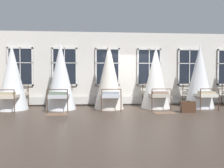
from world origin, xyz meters
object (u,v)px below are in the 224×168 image
object	(u,v)px
cot_first	(12,78)
cot_fourth	(156,78)
cot_second	(61,77)
cot_third	(109,77)
suitcase_dark	(188,107)
cot_fifth	(199,77)

from	to	relation	value
cot_first	cot_fourth	size ratio (longest dim) A/B	1.01
cot_second	cot_third	xyz separation A→B (m)	(2.08, 0.00, -0.01)
cot_second	suitcase_dark	distance (m)	5.39
cot_first	cot_second	size ratio (longest dim) A/B	0.97
cot_first	suitcase_dark	xyz separation A→B (m)	(7.12, -1.37, -1.13)
cot_fourth	suitcase_dark	distance (m)	2.00
cot_third	cot_fifth	xyz separation A→B (m)	(4.09, -0.04, -0.01)
cot_fourth	cot_fifth	size ratio (longest dim) A/B	0.97
cot_first	suitcase_dark	size ratio (longest dim) A/B	4.92
cot_second	cot_fifth	bearing A→B (deg)	-90.01
cot_second	suitcase_dark	size ratio (longest dim) A/B	5.07
cot_first	suitcase_dark	world-z (taller)	cot_first
cot_first	suitcase_dark	distance (m)	7.34
cot_third	cot_fourth	xyz separation A→B (m)	(2.09, 0.04, -0.05)
cot_first	cot_fifth	bearing A→B (deg)	-90.00
cot_second	cot_fourth	bearing A→B (deg)	-89.05
cot_fifth	suitcase_dark	distance (m)	2.04
cot_second	cot_fifth	world-z (taller)	cot_second
cot_fourth	cot_fifth	distance (m)	2.00
cot_second	cot_fifth	size ratio (longest dim) A/B	1.01
cot_first	suitcase_dark	bearing A→B (deg)	-100.40
cot_first	cot_third	size ratio (longest dim) A/B	0.97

